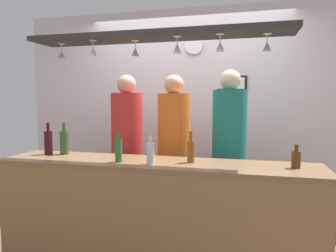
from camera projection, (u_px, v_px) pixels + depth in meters
The scene contains 22 objects.
ground_plane at pixel (165, 251), 3.03m from camera, with size 8.00×8.00×0.00m, color brown.
back_wall at pixel (187, 113), 3.98m from camera, with size 4.40×0.06×2.60m, color silver.
bar_counter at pixel (149, 203), 2.49m from camera, with size 2.70×0.55×0.95m.
overhead_glass_rack at pixel (156, 36), 2.58m from camera, with size 2.20×0.36×0.04m, color black.
hanging_wineglass_far_left at pixel (62, 54), 2.81m from camera, with size 0.07×0.07×0.13m.
hanging_wineglass_left at pixel (93, 51), 2.65m from camera, with size 0.07×0.07×0.13m.
hanging_wineglass_center_left at pixel (135, 51), 2.66m from camera, with size 0.07×0.07×0.13m.
hanging_wineglass_center at pixel (177, 48), 2.49m from camera, with size 0.07×0.07×0.13m.
hanging_wineglass_center_right at pixel (220, 46), 2.40m from camera, with size 0.07×0.07×0.13m.
hanging_wineglass_right at pixel (267, 46), 2.39m from camera, with size 0.07×0.07×0.13m.
person_left_red_shirt at pixel (127, 139), 3.39m from camera, with size 0.34×0.34×1.73m.
person_middle_orange_shirt at pixel (174, 141), 3.26m from camera, with size 0.34×0.34×1.72m.
person_right_teal_shirt at pixel (229, 140), 3.12m from camera, with size 0.34×0.34×1.76m.
bottle_beer_brown_stubby at pixel (296, 159), 2.36m from camera, with size 0.07×0.07×0.18m.
bottle_soda_clear at pixel (150, 153), 2.50m from camera, with size 0.06×0.06×0.23m.
bottle_beer_amber_tall at pixel (191, 150), 2.57m from camera, with size 0.06×0.06×0.26m.
bottle_champagne_green at pixel (64, 142), 2.96m from camera, with size 0.08×0.08×0.30m.
bottle_wine_dark_red at pixel (48, 142), 2.96m from camera, with size 0.08×0.08×0.30m.
bottle_beer_green_import at pixel (119, 150), 2.59m from camera, with size 0.06×0.06×0.26m.
picture_frame_upper_small at pixel (238, 83), 3.76m from camera, with size 0.22×0.02×0.18m.
picture_frame_lower_pair at pixel (230, 96), 3.79m from camera, with size 0.30×0.02×0.18m.
wall_clock at pixel (194, 45), 3.85m from camera, with size 0.22×0.22×0.03m, color white.
Camera 1 is at (0.75, -2.82, 1.47)m, focal length 33.45 mm.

